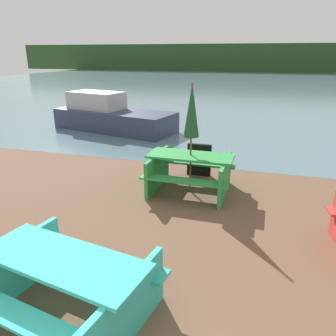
{
  "coord_description": "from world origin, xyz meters",
  "views": [
    {
      "loc": [
        1.33,
        -0.6,
        2.72
      ],
      "look_at": [
        -0.16,
        4.48,
        0.85
      ],
      "focal_mm": 35.0,
      "sensor_mm": 36.0,
      "label": 1
    }
  ],
  "objects_px": {
    "picnic_table_green": "(190,170)",
    "signboard": "(199,160)",
    "umbrella_darkgreen": "(192,111)",
    "boat": "(111,116)",
    "picnic_table_teal": "(65,281)"
  },
  "relations": [
    {
      "from": "picnic_table_green",
      "to": "signboard",
      "type": "relative_size",
      "value": 2.3
    },
    {
      "from": "umbrella_darkgreen",
      "to": "boat",
      "type": "bearing_deg",
      "value": 130.2
    },
    {
      "from": "umbrella_darkgreen",
      "to": "boat",
      "type": "distance_m",
      "value": 6.45
    },
    {
      "from": "picnic_table_teal",
      "to": "boat",
      "type": "height_order",
      "value": "boat"
    },
    {
      "from": "picnic_table_green",
      "to": "boat",
      "type": "xyz_separation_m",
      "value": [
        -4.1,
        4.85,
        0.04
      ]
    },
    {
      "from": "picnic_table_green",
      "to": "signboard",
      "type": "height_order",
      "value": "picnic_table_green"
    },
    {
      "from": "umbrella_darkgreen",
      "to": "signboard",
      "type": "xyz_separation_m",
      "value": [
        -0.01,
        0.98,
        -1.29
      ]
    },
    {
      "from": "picnic_table_teal",
      "to": "picnic_table_green",
      "type": "distance_m",
      "value": 3.75
    },
    {
      "from": "picnic_table_green",
      "to": "signboard",
      "type": "xyz_separation_m",
      "value": [
        -0.01,
        0.98,
        -0.09
      ]
    },
    {
      "from": "picnic_table_teal",
      "to": "umbrella_darkgreen",
      "type": "distance_m",
      "value": 3.94
    },
    {
      "from": "umbrella_darkgreen",
      "to": "boat",
      "type": "height_order",
      "value": "umbrella_darkgreen"
    },
    {
      "from": "picnic_table_teal",
      "to": "signboard",
      "type": "bearing_deg",
      "value": 83.61
    },
    {
      "from": "umbrella_darkgreen",
      "to": "boat",
      "type": "xyz_separation_m",
      "value": [
        -4.1,
        4.85,
        -1.16
      ]
    },
    {
      "from": "picnic_table_teal",
      "to": "picnic_table_green",
      "type": "relative_size",
      "value": 1.19
    },
    {
      "from": "umbrella_darkgreen",
      "to": "signboard",
      "type": "distance_m",
      "value": 1.62
    }
  ]
}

